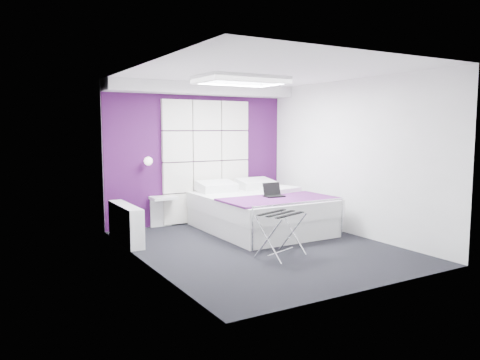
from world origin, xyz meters
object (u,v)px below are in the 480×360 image
Objects in this scene: wall_lamp at (147,161)px; laptop at (273,193)px; radiator at (126,224)px; luggage_rack at (281,235)px; bed at (260,211)px; nightstand at (163,198)px.

wall_lamp is 0.46× the size of laptop.
luggage_rack is (1.64, -1.88, 0.01)m from radiator.
bed reaches higher than nightstand.
wall_lamp is at bearing 142.90° from laptop.
bed is (2.31, -0.30, 0.04)m from radiator.
laptop is at bearing -44.58° from nightstand.
nightstand is at bearing 38.42° from radiator.
laptop is (0.02, -0.38, 0.36)m from bed.
luggage_rack is at bearing -49.01° from radiator.
bed is 1.72m from luggage_rack.
bed is at bearing -32.36° from wall_lamp.
radiator is (-0.64, -0.76, -0.92)m from wall_lamp.
wall_lamp reaches higher than nightstand.
luggage_rack is at bearing -112.83° from bed.
bed is 5.10× the size of nightstand.
wall_lamp is 0.33× the size of nightstand.
luggage_rack is 1.93× the size of laptop.
nightstand is 0.72× the size of luggage_rack.
wall_lamp reaches higher than radiator.
radiator is 2.45m from laptop.
wall_lamp reaches higher than laptop.
nightstand is (-1.40, 1.02, 0.21)m from bed.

